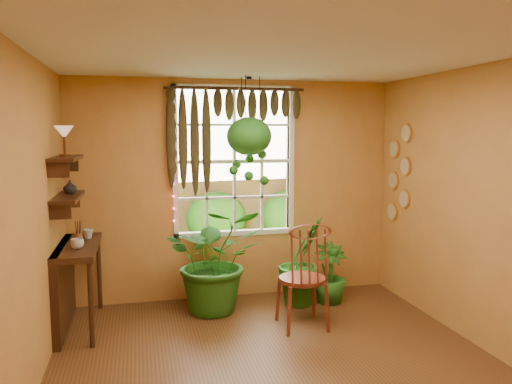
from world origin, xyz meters
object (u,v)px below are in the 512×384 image
windsor_chair (303,293)px  potted_plant_left (216,259)px  potted_plant_mid (302,260)px  counter_ledge (68,277)px  hanging_basket (249,141)px

windsor_chair → potted_plant_left: (-0.82, 0.70, 0.23)m
windsor_chair → potted_plant_left: bearing=139.6°
potted_plant_left → potted_plant_mid: size_ratio=1.15×
counter_ledge → hanging_basket: size_ratio=0.94×
potted_plant_left → windsor_chair: bearing=-40.4°
counter_ledge → potted_plant_left: potted_plant_left is taller
counter_ledge → potted_plant_left: size_ratio=0.98×
hanging_basket → potted_plant_left: bearing=-157.7°
windsor_chair → potted_plant_mid: 0.75m
windsor_chair → potted_plant_mid: (0.22, 0.70, 0.15)m
windsor_chair → hanging_basket: hanging_basket is taller
windsor_chair → counter_ledge: bearing=167.1°
counter_ledge → potted_plant_left: 1.59m
potted_plant_left → potted_plant_mid: bearing=0.3°
potted_plant_mid → windsor_chair: bearing=-107.4°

